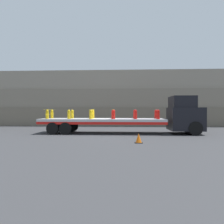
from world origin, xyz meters
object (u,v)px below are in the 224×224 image
(fire_hydrant_red_far_3, at_px, (114,114))
(fire_hydrant_red_far_4, at_px, (135,114))
(fire_hydrant_red_near_4, at_px, (135,114))
(fire_hydrant_red_near_5, at_px, (158,115))
(truck_cab, at_px, (186,115))
(fire_hydrant_red_far_5, at_px, (156,114))
(fire_hydrant_yellow_near_1, at_px, (69,114))
(fire_hydrant_yellow_far_2, at_px, (93,114))
(fire_hydrant_yellow_far_0, at_px, (52,114))
(fire_hydrant_red_near_3, at_px, (113,114))
(flatbed_trailer, at_px, (96,121))
(fire_hydrant_yellow_near_0, at_px, (47,114))
(fire_hydrant_yellow_far_1, at_px, (72,114))
(traffic_cone, at_px, (139,138))
(fire_hydrant_yellow_near_2, at_px, (91,114))

(fire_hydrant_red_far_3, height_order, fire_hydrant_red_far_4, same)
(fire_hydrant_red_near_4, bearing_deg, fire_hydrant_red_near_5, 0.00)
(truck_cab, height_order, fire_hydrant_red_near_4, truck_cab)
(fire_hydrant_red_far_4, distance_m, fire_hydrant_red_far_5, 1.75)
(fire_hydrant_yellow_near_1, distance_m, fire_hydrant_yellow_far_2, 2.09)
(fire_hydrant_yellow_far_0, bearing_deg, fire_hydrant_red_near_3, -12.22)
(flatbed_trailer, height_order, fire_hydrant_red_near_4, fire_hydrant_red_near_4)
(fire_hydrant_yellow_far_0, xyz_separation_m, fire_hydrant_red_near_5, (8.76, -1.14, 0.00))
(flatbed_trailer, relative_size, fire_hydrant_red_far_5, 13.61)
(fire_hydrant_red_near_3, distance_m, fire_hydrant_red_far_4, 2.09)
(fire_hydrant_yellow_near_0, bearing_deg, flatbed_trailer, 8.39)
(truck_cab, bearing_deg, fire_hydrant_yellow_near_1, -176.48)
(fire_hydrant_yellow_near_1, relative_size, fire_hydrant_yellow_far_2, 1.00)
(fire_hydrant_yellow_far_0, bearing_deg, fire_hydrant_red_near_4, -9.23)
(fire_hydrant_red_far_4, bearing_deg, fire_hydrant_yellow_far_1, 180.00)
(fire_hydrant_red_near_5, bearing_deg, fire_hydrant_yellow_far_2, 167.78)
(fire_hydrant_yellow_near_0, height_order, traffic_cone, fire_hydrant_yellow_near_0)
(fire_hydrant_yellow_near_0, xyz_separation_m, fire_hydrant_red_near_4, (7.01, 0.00, 0.00))
(fire_hydrant_red_far_3, relative_size, fire_hydrant_red_far_4, 1.00)
(flatbed_trailer, height_order, fire_hydrant_yellow_far_1, fire_hydrant_yellow_far_1)
(truck_cab, bearing_deg, traffic_cone, -128.59)
(fire_hydrant_yellow_near_0, height_order, fire_hydrant_red_near_3, same)
(truck_cab, relative_size, fire_hydrant_yellow_far_1, 4.06)
(fire_hydrant_red_far_3, bearing_deg, truck_cab, -5.64)
(fire_hydrant_yellow_far_1, distance_m, traffic_cone, 7.79)
(truck_cab, distance_m, fire_hydrant_yellow_far_1, 9.28)
(fire_hydrant_red_far_5, bearing_deg, fire_hydrant_red_near_3, -162.00)
(fire_hydrant_yellow_far_1, xyz_separation_m, fire_hydrant_red_far_5, (7.01, 0.00, 0.00))
(truck_cab, distance_m, fire_hydrant_red_near_5, 2.33)
(fire_hydrant_red_near_3, height_order, fire_hydrant_red_far_5, same)
(flatbed_trailer, relative_size, fire_hydrant_red_near_3, 13.61)
(fire_hydrant_yellow_far_0, relative_size, fire_hydrant_red_near_3, 1.00)
(fire_hydrant_yellow_far_1, height_order, fire_hydrant_red_far_3, same)
(fire_hydrant_yellow_far_2, bearing_deg, fire_hydrant_red_near_5, -12.22)
(fire_hydrant_yellow_near_1, bearing_deg, fire_hydrant_yellow_far_2, 33.01)
(fire_hydrant_yellow_far_2, distance_m, fire_hydrant_red_far_4, 3.50)
(fire_hydrant_yellow_near_2, xyz_separation_m, fire_hydrant_red_near_3, (1.75, 0.00, 0.00))
(truck_cab, height_order, flatbed_trailer, truck_cab)
(fire_hydrant_yellow_far_0, bearing_deg, fire_hydrant_red_near_5, -7.40)
(fire_hydrant_red_far_3, height_order, fire_hydrant_red_far_5, same)
(fire_hydrant_yellow_far_2, relative_size, fire_hydrant_red_near_4, 1.00)
(fire_hydrant_red_far_4, height_order, fire_hydrant_red_far_5, same)
(fire_hydrant_red_near_3, relative_size, fire_hydrant_red_near_4, 1.00)
(fire_hydrant_yellow_far_0, relative_size, fire_hydrant_red_near_5, 1.00)
(fire_hydrant_yellow_near_1, xyz_separation_m, fire_hydrant_red_far_4, (5.26, 1.14, 0.00))
(flatbed_trailer, relative_size, fire_hydrant_yellow_far_1, 13.61)
(fire_hydrant_yellow_near_0, relative_size, fire_hydrant_yellow_near_2, 1.00)
(fire_hydrant_red_near_4, xyz_separation_m, fire_hydrant_red_far_4, (0.00, 1.14, 0.00))
(fire_hydrant_yellow_near_0, xyz_separation_m, fire_hydrant_red_far_4, (7.01, 1.14, 0.00))
(fire_hydrant_yellow_far_2, bearing_deg, fire_hydrant_yellow_near_0, -162.00)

